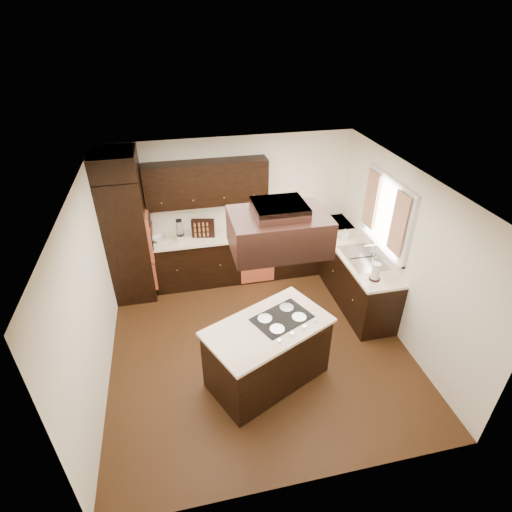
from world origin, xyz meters
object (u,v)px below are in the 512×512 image
(island, at_px, (267,354))
(spice_rack, at_px, (203,228))
(range_hood, at_px, (279,232))
(oven_column, at_px, (128,239))

(island, bearing_deg, spice_rack, 77.45)
(range_hood, bearing_deg, oven_column, 129.74)
(oven_column, bearing_deg, range_hood, -50.26)
(oven_column, relative_size, range_hood, 2.02)
(range_hood, bearing_deg, island, -140.33)
(oven_column, relative_size, island, 1.43)
(island, xyz_separation_m, range_hood, (0.12, 0.10, 1.72))
(island, relative_size, spice_rack, 3.88)
(oven_column, distance_m, spice_rack, 1.22)
(spice_rack, bearing_deg, island, -65.24)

